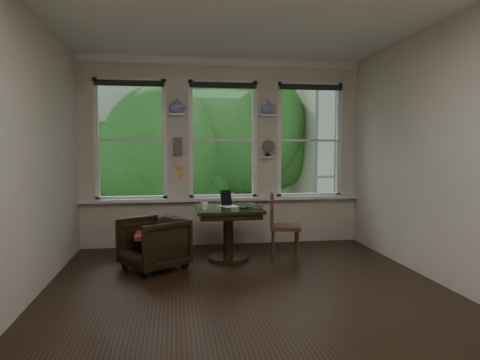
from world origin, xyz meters
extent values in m
plane|color=black|center=(0.00, 0.00, 0.00)|extent=(4.50, 4.50, 0.00)
plane|color=silver|center=(0.00, 0.00, 3.00)|extent=(4.50, 4.50, 0.00)
plane|color=beige|center=(0.00, 2.25, 1.50)|extent=(4.50, 0.00, 4.50)
plane|color=beige|center=(0.00, -2.25, 1.50)|extent=(4.50, 0.00, 4.50)
plane|color=beige|center=(-2.25, 0.00, 1.50)|extent=(0.00, 4.50, 4.50)
plane|color=beige|center=(2.25, 0.00, 1.50)|extent=(0.00, 4.50, 4.50)
cube|color=white|center=(-0.72, 2.15, 2.10)|extent=(0.26, 0.16, 0.03)
cube|color=white|center=(0.72, 2.15, 2.10)|extent=(0.26, 0.16, 0.03)
cube|color=#59544F|center=(-0.72, 2.18, 1.60)|extent=(0.14, 0.06, 0.28)
imported|color=white|center=(-0.72, 2.15, 2.24)|extent=(0.24, 0.24, 0.25)
imported|color=white|center=(0.72, 2.15, 2.24)|extent=(0.24, 0.24, 0.25)
imported|color=black|center=(-1.06, 0.90, 0.34)|extent=(1.02, 1.01, 0.67)
cube|color=maroon|center=(-1.06, 0.90, 0.45)|extent=(0.45, 0.45, 0.06)
imported|color=black|center=(0.24, 1.01, 0.76)|extent=(0.40, 0.33, 0.03)
imported|color=white|center=(-0.39, 1.00, 0.80)|extent=(0.13, 0.13, 0.10)
imported|color=white|center=(0.12, 0.96, 0.80)|extent=(0.15, 0.15, 0.10)
cube|color=black|center=(-0.05, 1.39, 0.86)|extent=(0.18, 0.12, 0.22)
cube|color=silver|center=(-0.02, 1.31, 0.75)|extent=(0.31, 0.36, 0.00)
camera|label=1|loc=(-0.79, -4.68, 1.59)|focal=32.00mm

